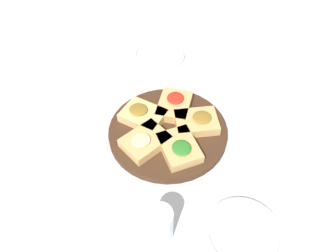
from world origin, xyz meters
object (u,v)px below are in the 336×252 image
at_px(serving_board, 168,131).
at_px(water_glass, 160,224).
at_px(napkin_stack, 271,145).
at_px(plate_left, 244,233).
at_px(plate_right, 159,54).

height_order(serving_board, water_glass, water_glass).
distance_m(serving_board, napkin_stack, 0.30).
distance_m(plate_left, water_glass, 0.20).
distance_m(serving_board, plate_left, 0.35).
height_order(serving_board, plate_right, serving_board).
bearing_deg(napkin_stack, plate_right, 27.95).
xyz_separation_m(serving_board, water_glass, (-0.29, 0.07, 0.04)).
xyz_separation_m(serving_board, plate_left, (-0.33, -0.12, -0.00)).
bearing_deg(serving_board, water_glass, 166.34).
xyz_separation_m(plate_right, water_glass, (-0.66, 0.10, 0.04)).
height_order(plate_left, water_glass, water_glass).
distance_m(plate_right, napkin_stack, 0.53).
bearing_deg(water_glass, plate_left, -100.74).
bearing_deg(serving_board, plate_left, -160.32).
bearing_deg(water_glass, serving_board, -13.66).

